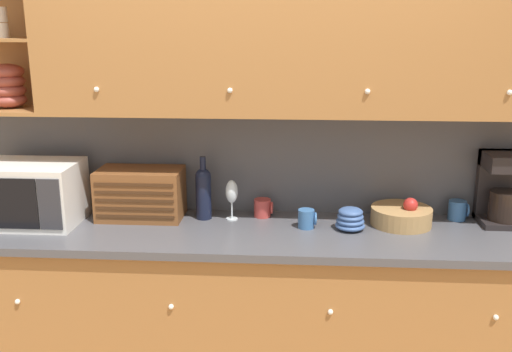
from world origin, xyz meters
TOP-DOWN VIEW (x-y plane):
  - wall_back at (0.00, 0.03)m, footprint 5.43×0.06m
  - counter_unit at (0.00, -0.32)m, footprint 3.05×0.66m
  - backsplash_panel at (0.00, -0.01)m, footprint 3.03×0.01m
  - upper_cabinets at (0.16, -0.17)m, footprint 3.03×0.37m
  - microwave at (-1.19, -0.29)m, footprint 0.52×0.37m
  - bread_box at (-0.63, -0.17)m, footprint 0.45×0.26m
  - wine_bottle at (-0.29, -0.16)m, footprint 0.08×0.08m
  - wine_glass at (-0.13, -0.17)m, footprint 0.07×0.07m
  - mug_blue_second at (0.03, -0.11)m, footprint 0.10×0.09m
  - mug at (0.27, -0.27)m, footprint 0.10×0.08m
  - bowl_stack_on_counter at (0.49, -0.29)m, footprint 0.15×0.15m
  - fruit_basket at (0.77, -0.19)m, footprint 0.32×0.32m
  - mug_patterned_third at (1.08, -0.09)m, footprint 0.11×0.09m
  - coffee_maker at (1.31, -0.12)m, footprint 0.25×0.23m

SIDE VIEW (x-z plane):
  - counter_unit at x=0.00m, z-range 0.00..0.92m
  - mug at x=0.27m, z-range 0.92..1.01m
  - mug_blue_second at x=0.03m, z-range 0.92..1.01m
  - fruit_basket at x=0.77m, z-range 0.89..1.04m
  - mug_patterned_third at x=1.08m, z-range 0.92..1.02m
  - bowl_stack_on_counter at x=0.49m, z-range 0.91..1.03m
  - bread_box at x=-0.63m, z-range 0.92..1.19m
  - wine_glass at x=-0.13m, z-range 0.96..1.18m
  - wine_bottle at x=-0.29m, z-range 0.90..1.24m
  - microwave at x=-1.19m, z-range 0.92..1.24m
  - coffee_maker at x=1.31m, z-range 0.92..1.30m
  - backsplash_panel at x=0.00m, z-range 0.92..1.49m
  - wall_back at x=0.00m, z-range 0.00..2.60m
  - upper_cabinets at x=0.16m, z-range 1.49..2.26m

